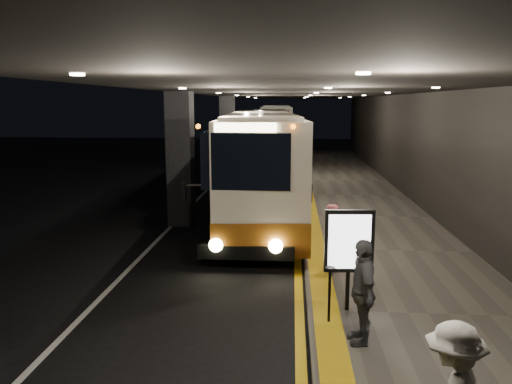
{
  "coord_description": "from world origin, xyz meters",
  "views": [
    {
      "loc": [
        2.17,
        -12.15,
        4.03
      ],
      "look_at": [
        1.22,
        0.83,
        1.7
      ],
      "focal_mm": 35.0,
      "sensor_mm": 36.0,
      "label": 1
    }
  ],
  "objects_px": {
    "coach_main": "(261,171)",
    "passenger_waiting_grey": "(362,291)",
    "coach_third": "(277,129)",
    "info_sign": "(349,243)",
    "stanchion_post": "(329,295)",
    "coach_second": "(269,145)",
    "passenger_boarding": "(334,237)"
  },
  "relations": [
    {
      "from": "coach_main",
      "to": "passenger_waiting_grey",
      "type": "bearing_deg",
      "value": -79.98
    },
    {
      "from": "coach_third",
      "to": "passenger_waiting_grey",
      "type": "xyz_separation_m",
      "value": [
        2.54,
        -36.21,
        -0.75
      ]
    },
    {
      "from": "info_sign",
      "to": "coach_main",
      "type": "bearing_deg",
      "value": 101.87
    },
    {
      "from": "coach_main",
      "to": "coach_third",
      "type": "height_order",
      "value": "coach_third"
    },
    {
      "from": "coach_main",
      "to": "info_sign",
      "type": "distance_m",
      "value": 8.25
    },
    {
      "from": "coach_main",
      "to": "stanchion_post",
      "type": "xyz_separation_m",
      "value": [
        1.76,
        -8.54,
        -1.07
      ]
    },
    {
      "from": "coach_second",
      "to": "stanchion_post",
      "type": "distance_m",
      "value": 19.9
    },
    {
      "from": "coach_second",
      "to": "passenger_boarding",
      "type": "bearing_deg",
      "value": -84.73
    },
    {
      "from": "passenger_boarding",
      "to": "info_sign",
      "type": "distance_m",
      "value": 2.4
    },
    {
      "from": "coach_third",
      "to": "passenger_boarding",
      "type": "distance_m",
      "value": 32.68
    },
    {
      "from": "stanchion_post",
      "to": "coach_main",
      "type": "bearing_deg",
      "value": 101.66
    },
    {
      "from": "passenger_waiting_grey",
      "to": "info_sign",
      "type": "xyz_separation_m",
      "value": [
        -0.09,
        1.29,
        0.44
      ]
    },
    {
      "from": "passenger_boarding",
      "to": "info_sign",
      "type": "bearing_deg",
      "value": -164.4
    },
    {
      "from": "coach_main",
      "to": "passenger_boarding",
      "type": "xyz_separation_m",
      "value": [
        2.07,
        -5.63,
        -0.79
      ]
    },
    {
      "from": "stanchion_post",
      "to": "passenger_boarding",
      "type": "bearing_deg",
      "value": 83.95
    },
    {
      "from": "passenger_waiting_grey",
      "to": "info_sign",
      "type": "bearing_deg",
      "value": 179.15
    },
    {
      "from": "coach_main",
      "to": "coach_second",
      "type": "xyz_separation_m",
      "value": [
        -0.25,
        11.23,
        -0.05
      ]
    },
    {
      "from": "passenger_waiting_grey",
      "to": "stanchion_post",
      "type": "relative_size",
      "value": 1.73
    },
    {
      "from": "passenger_waiting_grey",
      "to": "info_sign",
      "type": "relative_size",
      "value": 0.9
    },
    {
      "from": "coach_main",
      "to": "coach_second",
      "type": "distance_m",
      "value": 11.24
    },
    {
      "from": "coach_second",
      "to": "coach_third",
      "type": "bearing_deg",
      "value": 87.63
    },
    {
      "from": "coach_main",
      "to": "passenger_boarding",
      "type": "distance_m",
      "value": 6.05
    },
    {
      "from": "coach_third",
      "to": "stanchion_post",
      "type": "xyz_separation_m",
      "value": [
        2.07,
        -35.49,
        -1.12
      ]
    },
    {
      "from": "passenger_boarding",
      "to": "info_sign",
      "type": "height_order",
      "value": "info_sign"
    },
    {
      "from": "coach_third",
      "to": "passenger_waiting_grey",
      "type": "relative_size",
      "value": 6.78
    },
    {
      "from": "coach_main",
      "to": "stanchion_post",
      "type": "height_order",
      "value": "coach_main"
    },
    {
      "from": "stanchion_post",
      "to": "passenger_waiting_grey",
      "type": "bearing_deg",
      "value": -56.79
    },
    {
      "from": "coach_second",
      "to": "stanchion_post",
      "type": "xyz_separation_m",
      "value": [
        2.02,
        -19.77,
        -1.03
      ]
    },
    {
      "from": "passenger_boarding",
      "to": "coach_main",
      "type": "bearing_deg",
      "value": 33.91
    },
    {
      "from": "info_sign",
      "to": "passenger_waiting_grey",
      "type": "bearing_deg",
      "value": -89.43
    },
    {
      "from": "coach_main",
      "to": "passenger_waiting_grey",
      "type": "distance_m",
      "value": 9.55
    },
    {
      "from": "passenger_boarding",
      "to": "stanchion_post",
      "type": "distance_m",
      "value": 2.94
    }
  ]
}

